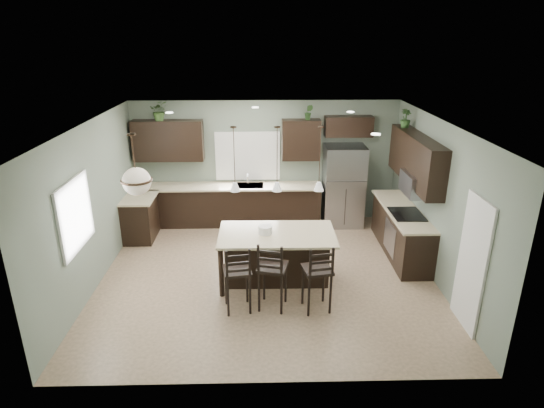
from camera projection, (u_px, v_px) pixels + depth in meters
The scene contains 33 objects.
ground at pixel (267, 275), 8.37m from camera, with size 6.00×6.00×0.00m, color #9E8466.
pantry_door at pixel (472, 264), 6.63m from camera, with size 0.04×0.82×2.04m, color white.
window_back at pixel (248, 156), 10.37m from camera, with size 1.35×0.02×1.00m, color white.
window_left at pixel (74, 215), 7.01m from camera, with size 0.02×1.10×1.00m, color white.
left_return_cabs at pixel (140, 219), 9.74m from camera, with size 0.60×0.90×0.90m, color black.
left_return_countertop at pixel (139, 198), 9.58m from camera, with size 0.66×0.96×0.04m, color beige.
back_lower_cabs at pixel (229, 205), 10.49m from camera, with size 4.20×0.60×0.90m, color black.
back_countertop at pixel (228, 186), 10.30m from camera, with size 4.20×0.66×0.04m, color beige.
sink_inset at pixel (248, 186), 10.31m from camera, with size 0.70×0.45×0.01m, color gray.
faucet at pixel (248, 180), 10.23m from camera, with size 0.02×0.02×0.28m, color silver.
back_upper_left at pixel (168, 141), 10.05m from camera, with size 1.55×0.34×0.90m, color black.
back_upper_right at pixel (301, 140), 10.11m from camera, with size 0.85×0.34×0.90m, color black.
fridge_header at pixel (349, 126), 10.03m from camera, with size 1.05×0.34×0.45m, color black.
right_lower_cabs at pixel (401, 232), 9.09m from camera, with size 0.60×2.35×0.90m, color black.
right_countertop at pixel (402, 210), 8.93m from camera, with size 0.66×2.35×0.04m, color beige.
cooktop at pixel (407, 214), 8.66m from camera, with size 0.58×0.75×0.02m, color black.
wall_oven_front at pixel (390, 238), 8.83m from camera, with size 0.01×0.72×0.60m, color gray.
right_upper_cabs at pixel (416, 159), 8.57m from camera, with size 0.34×2.35×0.90m, color black.
microwave at pixel (415, 184), 8.45m from camera, with size 0.40×0.75×0.40m, color gray.
refrigerator at pixel (343, 186), 10.32m from camera, with size 0.90×0.74×1.85m, color gray.
kitchen_island at pixel (277, 257), 8.05m from camera, with size 2.02×1.15×0.92m, color black.
serving_dish at pixel (265, 230), 7.85m from camera, with size 0.24×0.24×0.14m, color white.
bar_stool_left at pixel (237, 278), 7.14m from camera, with size 0.43×0.43×1.15m, color black.
bar_stool_center at pixel (273, 274), 7.20m from camera, with size 0.44×0.44×1.19m, color black.
bar_stool_right at pixel (317, 277), 7.15m from camera, with size 0.43×0.43×1.17m, color black.
pendant_left at pixel (234, 159), 7.40m from camera, with size 0.17×0.17×1.10m, color white, non-canonical shape.
pendant_center at pixel (277, 159), 7.41m from camera, with size 0.17×0.17×1.10m, color white, non-canonical shape.
pendant_right at pixel (320, 159), 7.43m from camera, with size 0.17×0.17×1.10m, color white, non-canonical shape.
chandelier at pixel (135, 165), 6.86m from camera, with size 0.48×0.48×0.97m, color #F1DFC5, non-canonical shape.
plant_back_left at pixel (159, 111), 9.78m from camera, with size 0.38×0.33×0.42m, color #395A27.
plant_back_right at pixel (309, 112), 9.87m from camera, with size 0.18×0.15×0.33m, color #294B21.
plant_right_wall at pixel (406, 118), 9.06m from camera, with size 0.21×0.21×0.37m, color #2D5123.
room_shell at pixel (267, 188), 7.77m from camera, with size 6.00×6.00×6.00m.
Camera 1 is at (-0.09, -7.37, 4.19)m, focal length 30.00 mm.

